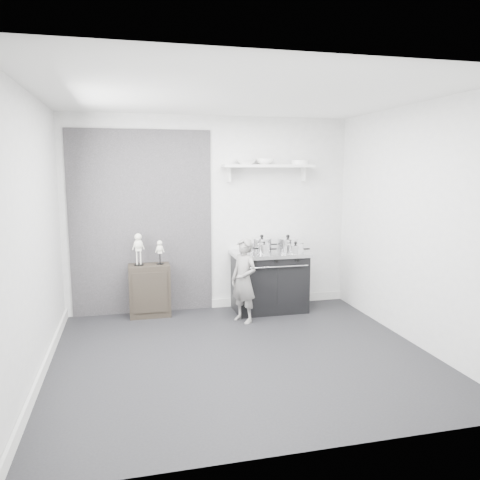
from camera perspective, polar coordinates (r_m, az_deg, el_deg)
name	(u,v)px	position (r m, az deg, el deg)	size (l,w,h in m)	color
ground	(241,355)	(5.18, 0.14, -13.82)	(4.00, 4.00, 0.00)	black
room_shell	(230,202)	(4.92, -1.27, 4.68)	(4.02, 3.62, 2.71)	#BCBBB9
wall_shelf	(268,167)	(6.61, 3.48, 8.91)	(1.30, 0.26, 0.24)	silver
stove	(269,281)	(6.60, 3.61, -5.00)	(1.04, 0.65, 0.84)	black
side_cabinet	(150,290)	(6.47, -10.96, -6.05)	(0.54, 0.32, 0.71)	black
child	(244,280)	(6.07, 0.49, -4.96)	(0.40, 0.26, 1.10)	slate
pot_front_left	(247,248)	(6.32, 0.83, -1.02)	(0.28, 0.20, 0.19)	silver
pot_back_left	(262,244)	(6.60, 2.67, -0.51)	(0.37, 0.28, 0.23)	silver
pot_back_right	(288,244)	(6.69, 5.85, -0.47)	(0.38, 0.30, 0.22)	silver
pot_front_right	(295,249)	(6.43, 6.78, -1.07)	(0.33, 0.24, 0.16)	silver
pot_front_center	(264,249)	(6.33, 2.97, -1.08)	(0.26, 0.17, 0.17)	silver
skeleton_full	(138,247)	(6.34, -12.29, -0.83)	(0.14, 0.09, 0.50)	silver
skeleton_torso	(160,251)	(6.36, -9.75, -1.28)	(0.10, 0.07, 0.37)	silver
bowl_large	(246,162)	(6.52, 0.74, 9.50)	(0.27, 0.27, 0.07)	white
bowl_small	(265,162)	(6.59, 3.03, 9.52)	(0.25, 0.25, 0.08)	white
plate_stack	(300,162)	(6.76, 7.35, 9.37)	(0.25, 0.25, 0.06)	white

